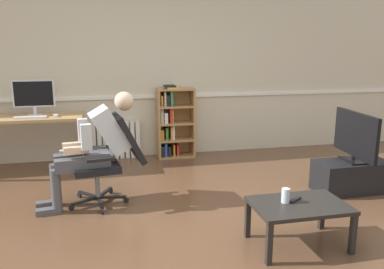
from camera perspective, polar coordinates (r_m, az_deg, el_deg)
The scene contains 15 objects.
ground_plane at distance 3.68m, azimuth 0.65°, elevation -13.73°, with size 18.00×18.00×0.00m, color brown.
back_wall at distance 5.91m, azimuth -5.34°, elevation 9.85°, with size 12.00×0.13×2.70m.
computer_desk at distance 5.53m, azimuth -22.80°, elevation 1.45°, with size 1.35×0.63×0.76m.
imac_monitor at distance 5.54m, azimuth -22.43°, elevation 5.44°, with size 0.53×0.14×0.47m.
keyboard at distance 5.37m, azimuth -22.87°, elevation 2.37°, with size 0.40×0.12×0.02m, color silver.
computer_mouse at distance 5.34m, azimuth -19.58°, elevation 2.66°, with size 0.06×0.10×0.03m, color white.
bookshelf at distance 5.83m, azimuth -2.86°, elevation 1.75°, with size 0.56×0.29×1.10m.
radiator at distance 5.90m, azimuth -11.58°, elevation -0.86°, with size 0.80×0.08×0.56m.
office_chair at distance 4.18m, azimuth -11.92°, elevation -3.03°, with size 0.83×0.63×0.96m.
person_seated at distance 4.13m, azimuth -14.37°, elevation -1.60°, with size 1.06×0.46×1.19m.
tv_stand at distance 4.86m, azimuth 22.57°, elevation -5.72°, with size 0.84×0.41×0.36m.
tv_screen at distance 4.74m, azimuth 23.08°, elevation -0.20°, with size 0.23×0.84×0.57m.
coffee_table at distance 3.38m, azimuth 15.61°, elevation -10.58°, with size 0.78×0.52×0.38m.
drinking_glass at distance 3.33m, azimuth 13.71°, elevation -8.78°, with size 0.07×0.07×0.12m, color silver.
spare_remote at distance 3.41m, azimuth 15.05°, elevation -9.30°, with size 0.04×0.15×0.02m, color black.
Camera 1 is at (-0.76, -3.20, 1.64)m, focal length 35.95 mm.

